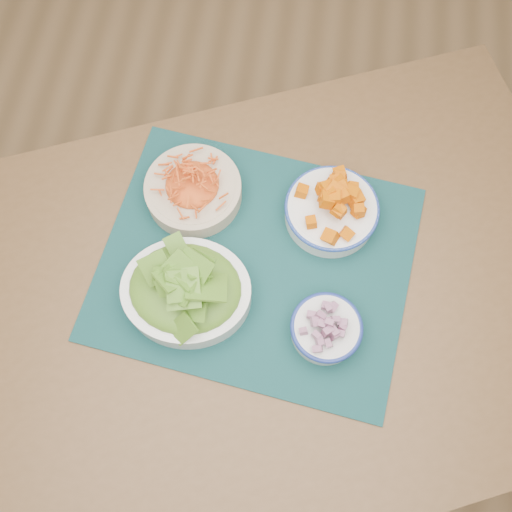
{
  "coord_description": "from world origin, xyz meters",
  "views": [
    {
      "loc": [
        0.17,
        0.02,
        1.78
      ],
      "look_at": [
        0.12,
        0.4,
        0.78
      ],
      "focal_mm": 40.0,
      "sensor_mm": 36.0,
      "label": 1
    }
  ],
  "objects_px": {
    "squash_bowl": "(332,208)",
    "onion_bowl": "(326,328)",
    "table": "(258,311)",
    "lettuce_bowl": "(185,288)",
    "carrot_bowl": "(193,188)",
    "placemat": "(256,262)"
  },
  "relations": [
    {
      "from": "carrot_bowl",
      "to": "lettuce_bowl",
      "type": "bearing_deg",
      "value": -83.25
    },
    {
      "from": "carrot_bowl",
      "to": "onion_bowl",
      "type": "relative_size",
      "value": 1.66
    },
    {
      "from": "placemat",
      "to": "lettuce_bowl",
      "type": "bearing_deg",
      "value": -135.87
    },
    {
      "from": "table",
      "to": "placemat",
      "type": "xyz_separation_m",
      "value": [
        -0.01,
        0.07,
        0.09
      ]
    },
    {
      "from": "squash_bowl",
      "to": "lettuce_bowl",
      "type": "bearing_deg",
      "value": -141.06
    },
    {
      "from": "table",
      "to": "placemat",
      "type": "relative_size",
      "value": 2.67
    },
    {
      "from": "carrot_bowl",
      "to": "placemat",
      "type": "bearing_deg",
      "value": -41.2
    },
    {
      "from": "placemat",
      "to": "carrot_bowl",
      "type": "bearing_deg",
      "value": 146.21
    },
    {
      "from": "carrot_bowl",
      "to": "lettuce_bowl",
      "type": "distance_m",
      "value": 0.21
    },
    {
      "from": "squash_bowl",
      "to": "onion_bowl",
      "type": "xyz_separation_m",
      "value": [
        0.01,
        -0.23,
        -0.01
      ]
    },
    {
      "from": "placemat",
      "to": "onion_bowl",
      "type": "distance_m",
      "value": 0.19
    },
    {
      "from": "lettuce_bowl",
      "to": "table",
      "type": "bearing_deg",
      "value": 3.08
    },
    {
      "from": "table",
      "to": "squash_bowl",
      "type": "relative_size",
      "value": 8.17
    },
    {
      "from": "placemat",
      "to": "lettuce_bowl",
      "type": "relative_size",
      "value": 2.34
    },
    {
      "from": "placemat",
      "to": "lettuce_bowl",
      "type": "xyz_separation_m",
      "value": [
        -0.12,
        -0.09,
        0.06
      ]
    },
    {
      "from": "table",
      "to": "onion_bowl",
      "type": "bearing_deg",
      "value": -44.22
    },
    {
      "from": "table",
      "to": "squash_bowl",
      "type": "height_order",
      "value": "squash_bowl"
    },
    {
      "from": "onion_bowl",
      "to": "table",
      "type": "bearing_deg",
      "value": 159.25
    },
    {
      "from": "placemat",
      "to": "squash_bowl",
      "type": "bearing_deg",
      "value": 48.19
    },
    {
      "from": "table",
      "to": "squash_bowl",
      "type": "bearing_deg",
      "value": 34.21
    },
    {
      "from": "carrot_bowl",
      "to": "lettuce_bowl",
      "type": "height_order",
      "value": "lettuce_bowl"
    },
    {
      "from": "squash_bowl",
      "to": "lettuce_bowl",
      "type": "relative_size",
      "value": 0.77
    }
  ]
}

